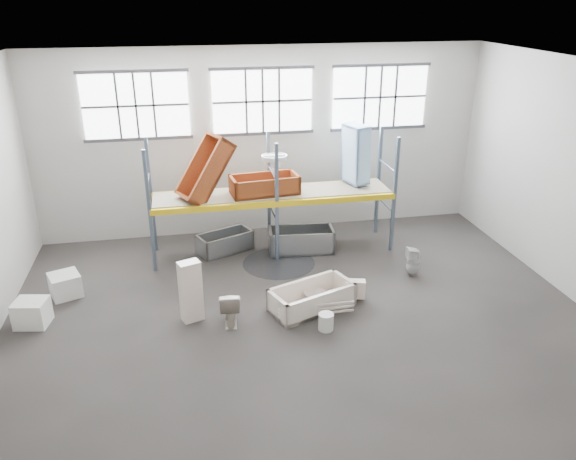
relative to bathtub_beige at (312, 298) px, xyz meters
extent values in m
cube|color=#443E3B|center=(-0.31, -0.44, -0.31)|extent=(12.00, 10.00, 0.10)
cube|color=silver|center=(-0.31, -0.44, 4.79)|extent=(12.00, 10.00, 0.10)
cube|color=#AEAAA2|center=(-0.31, 4.61, 2.24)|extent=(12.00, 0.10, 5.00)
cube|color=#B5B0A7|center=(-0.31, -5.49, 2.24)|extent=(12.00, 0.10, 5.00)
cube|color=white|center=(-3.51, 4.50, 3.34)|extent=(2.60, 0.04, 1.60)
cube|color=white|center=(-0.31, 4.50, 3.34)|extent=(2.60, 0.04, 1.60)
cube|color=white|center=(2.89, 4.50, 3.34)|extent=(2.60, 0.04, 1.60)
cube|color=slate|center=(-3.31, 2.46, 1.24)|extent=(0.08, 0.08, 3.00)
cube|color=slate|center=(-3.31, 3.66, 1.24)|extent=(0.08, 0.08, 3.00)
cube|color=slate|center=(-0.31, 2.46, 1.24)|extent=(0.08, 0.08, 3.00)
cube|color=slate|center=(-0.31, 3.66, 1.24)|extent=(0.08, 0.08, 3.00)
cube|color=slate|center=(2.69, 2.46, 1.24)|extent=(0.08, 0.08, 3.00)
cube|color=slate|center=(2.69, 3.66, 1.24)|extent=(0.08, 0.08, 3.00)
cube|color=yellow|center=(-0.31, 2.46, 1.24)|extent=(6.00, 0.10, 0.14)
cube|color=yellow|center=(-0.31, 3.66, 1.24)|extent=(6.00, 0.10, 0.14)
cube|color=gray|center=(-0.31, 3.06, 1.32)|extent=(5.90, 1.10, 0.03)
cylinder|color=black|center=(-0.31, 2.26, -0.26)|extent=(1.80, 1.80, 0.00)
cube|color=#F4DDC7|center=(1.01, 0.15, 0.02)|extent=(0.46, 0.31, 0.40)
imported|color=beige|center=(0.13, 0.23, -0.10)|extent=(0.64, 0.64, 0.17)
imported|color=#C1B1A1|center=(-1.75, -0.21, 0.11)|extent=(0.47, 0.76, 0.74)
cube|color=beige|center=(-2.51, 0.05, 0.39)|extent=(0.49, 0.40, 1.31)
imported|color=silver|center=(2.70, 1.02, 0.10)|extent=(0.35, 0.35, 0.71)
imported|color=silver|center=(-0.29, 2.84, 1.83)|extent=(0.64, 0.50, 0.56)
cylinder|color=silver|center=(0.09, -0.85, -0.08)|extent=(0.39, 0.39, 0.35)
cube|color=white|center=(-5.68, 0.48, 0.01)|extent=(0.72, 0.65, 0.54)
cube|color=silver|center=(-5.22, 1.60, 0.00)|extent=(0.80, 0.80, 0.51)
camera|label=1|loc=(-2.49, -10.07, 5.98)|focal=35.02mm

